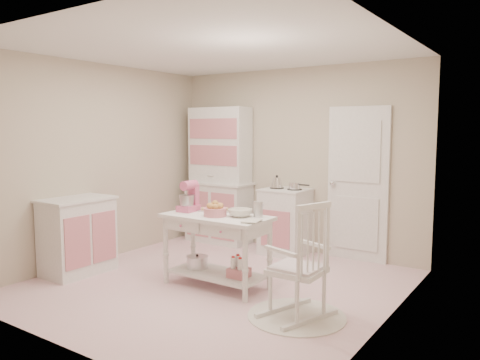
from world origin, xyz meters
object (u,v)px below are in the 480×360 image
work_table (217,251)px  stand_mixer (188,197)px  rocking_chair (297,259)px  bread_basket (215,212)px  stove (285,221)px  base_cabinet (78,236)px  hutch (219,175)px

work_table → stand_mixer: stand_mixer is taller
rocking_chair → bread_basket: rocking_chair is taller
rocking_chair → bread_basket: bearing=-172.5°
stove → base_cabinet: (-1.64, -2.20, 0.00)m
work_table → bread_basket: 0.45m
base_cabinet → stove: bearing=53.3°
base_cabinet → work_table: bearing=18.6°
hutch → stand_mixer: size_ratio=6.12×
rocking_chair → stand_mixer: size_ratio=3.24×
hutch → work_table: bearing=-53.8°
work_table → bread_basket: bearing=-68.2°
hutch → bread_basket: bearing=-54.2°
stand_mixer → bread_basket: 0.46m
rocking_chair → bread_basket: size_ratio=4.40×
stove → rocking_chair: 2.24m
base_cabinet → work_table: base_cabinet is taller
stove → hutch: bearing=177.6°
base_cabinet → rocking_chair: 2.83m
base_cabinet → stand_mixer: size_ratio=2.71×
hutch → base_cabinet: hutch is taller
base_cabinet → bread_basket: base_cabinet is taller
hutch → base_cabinet: (-0.44, -2.25, -0.58)m
bread_basket → stove: bearing=91.9°
rocking_chair → bread_basket: 1.18m
hutch → rocking_chair: size_ratio=1.89×
stand_mixer → hutch: bearing=112.5°
base_cabinet → stand_mixer: bearing=24.9°
base_cabinet → stand_mixer: 1.48m
rocking_chair → stand_mixer: bearing=-171.9°
stove → stand_mixer: (-0.38, -1.62, 0.51)m
stove → base_cabinet: bearing=-126.7°
base_cabinet → work_table: size_ratio=0.77×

